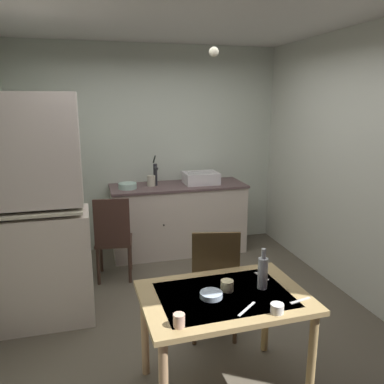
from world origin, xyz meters
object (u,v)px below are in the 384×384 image
at_px(mixing_bowl_counter, 128,186).
at_px(hand_pump, 155,173).
at_px(hutch_cabinet, 36,221).
at_px(chair_by_counter, 113,237).
at_px(mug_tall, 179,320).
at_px(sink_basin, 201,178).
at_px(glass_bottle, 263,272).
at_px(serving_bowl_wide, 211,295).
at_px(chair_far_side, 214,283).
at_px(dining_table, 224,308).

bearing_deg(mixing_bowl_counter, hand_pump, 14.49).
height_order(hutch_cabinet, hand_pump, hutch_cabinet).
bearing_deg(chair_by_counter, mug_tall, -84.04).
relative_size(hutch_cabinet, mixing_bowl_counter, 9.11).
relative_size(sink_basin, glass_bottle, 1.54).
distance_m(hutch_cabinet, serving_bowl_wide, 1.75).
bearing_deg(chair_by_counter, sink_basin, 28.51).
bearing_deg(hutch_cabinet, chair_far_side, -24.72).
height_order(hutch_cabinet, glass_bottle, hutch_cabinet).
relative_size(hutch_cabinet, chair_far_side, 2.08).
distance_m(chair_by_counter, glass_bottle, 2.13).
bearing_deg(glass_bottle, hutch_cabinet, 141.81).
xyz_separation_m(dining_table, glass_bottle, (0.28, 0.02, 0.22)).
relative_size(mixing_bowl_counter, serving_bowl_wide, 1.51).
bearing_deg(dining_table, chair_far_side, 77.74).
distance_m(sink_basin, hand_pump, 0.60).
relative_size(hutch_cabinet, dining_table, 1.84).
xyz_separation_m(mixing_bowl_counter, chair_far_side, (0.50, -1.92, -0.44)).
relative_size(chair_far_side, chair_by_counter, 1.02).
distance_m(hutch_cabinet, dining_table, 1.83).
distance_m(serving_bowl_wide, glass_bottle, 0.39).
xyz_separation_m(dining_table, serving_bowl_wide, (-0.10, -0.01, 0.12)).
distance_m(hutch_cabinet, chair_by_counter, 1.06).
bearing_deg(hutch_cabinet, dining_table, -44.26).
height_order(sink_basin, serving_bowl_wide, sink_basin).
xyz_separation_m(dining_table, mug_tall, (-0.37, -0.28, 0.14)).
bearing_deg(hand_pump, dining_table, -89.97).
relative_size(hand_pump, serving_bowl_wide, 2.61).
distance_m(mixing_bowl_counter, mug_tall, 2.82).
relative_size(chair_by_counter, mug_tall, 12.39).
relative_size(dining_table, glass_bottle, 3.90).
xyz_separation_m(hand_pump, chair_far_side, (0.13, -2.02, -0.57)).
height_order(dining_table, chair_by_counter, chair_by_counter).
distance_m(hand_pump, chair_by_counter, 1.08).
bearing_deg(mug_tall, sink_basin, 71.32).
distance_m(hutch_cabinet, chair_far_side, 1.63).
xyz_separation_m(mixing_bowl_counter, glass_bottle, (0.65, -2.51, -0.10)).
relative_size(mixing_bowl_counter, chair_far_side, 0.23).
distance_m(hutch_cabinet, glass_bottle, 2.00).
height_order(chair_by_counter, mug_tall, chair_by_counter).
relative_size(hand_pump, mixing_bowl_counter, 1.73).
height_order(hand_pump, dining_table, hand_pump).
xyz_separation_m(hutch_cabinet, hand_pump, (1.29, 1.37, 0.12)).
bearing_deg(chair_far_side, hutch_cabinet, 155.28).
relative_size(dining_table, mug_tall, 14.24).
relative_size(hand_pump, dining_table, 0.35).
relative_size(serving_bowl_wide, glass_bottle, 0.52).
height_order(serving_bowl_wide, glass_bottle, glass_bottle).
xyz_separation_m(mixing_bowl_counter, mug_tall, (-0.00, -2.81, -0.17)).
bearing_deg(chair_far_side, mug_tall, -119.68).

